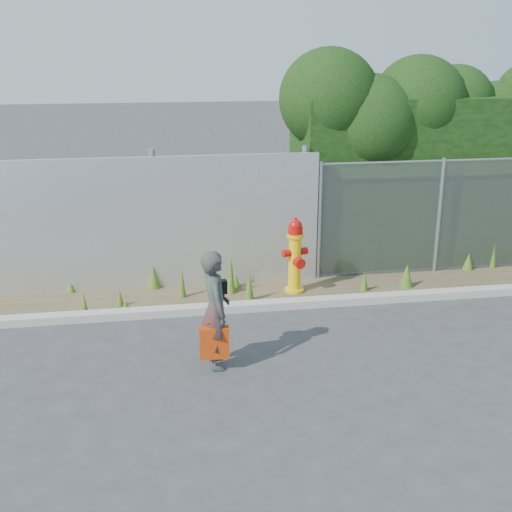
% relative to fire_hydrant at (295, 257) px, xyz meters
% --- Properties ---
extents(ground, '(80.00, 80.00, 0.00)m').
position_rel_fire_hydrant_xyz_m(ground, '(-0.50, -2.40, -0.62)').
color(ground, '#38383A').
rests_on(ground, ground).
extents(curb, '(16.00, 0.22, 0.12)m').
position_rel_fire_hydrant_xyz_m(curb, '(-0.50, -0.60, -0.56)').
color(curb, '#A6A195').
rests_on(curb, ground).
extents(weed_strip, '(16.00, 1.33, 0.54)m').
position_rel_fire_hydrant_xyz_m(weed_strip, '(-0.54, 0.07, -0.52)').
color(weed_strip, brown).
rests_on(weed_strip, ground).
extents(corrugated_fence, '(8.50, 0.21, 2.30)m').
position_rel_fire_hydrant_xyz_m(corrugated_fence, '(-3.75, 0.60, 0.49)').
color(corrugated_fence, silver).
rests_on(corrugated_fence, ground).
extents(chainlink_fence, '(6.50, 0.07, 2.05)m').
position_rel_fire_hydrant_xyz_m(chainlink_fence, '(3.75, 0.60, 0.41)').
color(chainlink_fence, gray).
rests_on(chainlink_fence, ground).
extents(hedge, '(7.67, 2.11, 3.86)m').
position_rel_fire_hydrant_xyz_m(hedge, '(3.77, 1.61, 1.51)').
color(hedge, black).
rests_on(hedge, ground).
extents(fire_hydrant, '(0.43, 0.38, 1.27)m').
position_rel_fire_hydrant_xyz_m(fire_hydrant, '(0.00, 0.00, 0.00)').
color(fire_hydrant, yellow).
rests_on(fire_hydrant, ground).
extents(woman, '(0.42, 0.59, 1.52)m').
position_rel_fire_hydrant_xyz_m(woman, '(-1.52, -2.30, 0.14)').
color(woman, '#0E5951').
rests_on(woman, ground).
extents(red_tote_bag, '(0.37, 0.13, 0.48)m').
position_rel_fire_hydrant_xyz_m(red_tote_bag, '(-1.55, -2.44, -0.23)').
color(red_tote_bag, '#A12A09').
extents(black_shoulder_bag, '(0.23, 0.10, 0.17)m').
position_rel_fire_hydrant_xyz_m(black_shoulder_bag, '(-1.47, -2.17, 0.39)').
color(black_shoulder_bag, black).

